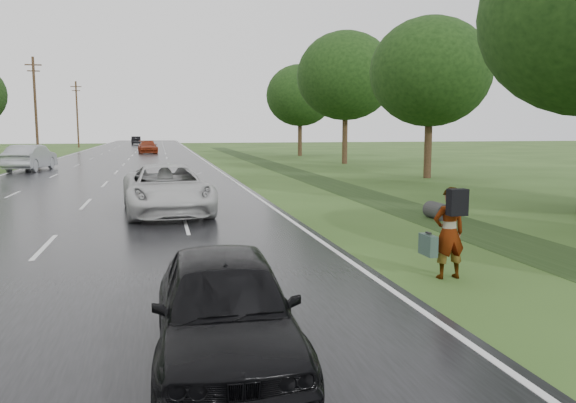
{
  "coord_description": "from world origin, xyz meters",
  "views": [
    {
      "loc": [
        2.78,
        -6.38,
        2.9
      ],
      "look_at": [
        5.53,
        5.58,
        1.3
      ],
      "focal_mm": 35.0,
      "sensor_mm": 36.0,
      "label": 1
    }
  ],
  "objects_px": {
    "pedestrian": "(448,232)",
    "white_pickup": "(167,189)",
    "silver_sedan": "(31,158)",
    "dark_sedan": "(225,308)"
  },
  "relations": [
    {
      "from": "pedestrian",
      "to": "dark_sedan",
      "type": "distance_m",
      "value": 5.63
    },
    {
      "from": "white_pickup",
      "to": "silver_sedan",
      "type": "xyz_separation_m",
      "value": [
        -8.8,
        22.02,
        0.06
      ]
    },
    {
      "from": "pedestrian",
      "to": "silver_sedan",
      "type": "xyz_separation_m",
      "value": [
        -13.98,
        31.71,
        -0.0
      ]
    },
    {
      "from": "white_pickup",
      "to": "silver_sedan",
      "type": "distance_m",
      "value": 23.71
    },
    {
      "from": "pedestrian",
      "to": "white_pickup",
      "type": "relative_size",
      "value": 0.3
    },
    {
      "from": "pedestrian",
      "to": "dark_sedan",
      "type": "bearing_deg",
      "value": 33.06
    },
    {
      "from": "white_pickup",
      "to": "pedestrian",
      "type": "bearing_deg",
      "value": -66.4
    },
    {
      "from": "white_pickup",
      "to": "silver_sedan",
      "type": "bearing_deg",
      "value": 107.28
    },
    {
      "from": "dark_sedan",
      "to": "silver_sedan",
      "type": "distance_m",
      "value": 36.07
    },
    {
      "from": "pedestrian",
      "to": "white_pickup",
      "type": "xyz_separation_m",
      "value": [
        -5.18,
        9.69,
        -0.06
      ]
    }
  ]
}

